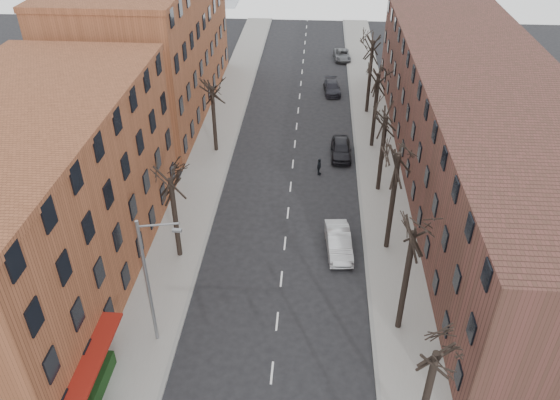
# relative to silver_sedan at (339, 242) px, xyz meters

# --- Properties ---
(sidewalk_left) EXTENTS (4.00, 90.00, 0.15)m
(sidewalk_left) POSITION_rel_silver_sedan_xyz_m (-12.00, 15.56, -0.73)
(sidewalk_left) COLOR gray
(sidewalk_left) RESTS_ON ground
(sidewalk_right) EXTENTS (4.00, 90.00, 0.15)m
(sidewalk_right) POSITION_rel_silver_sedan_xyz_m (4.00, 15.56, -0.73)
(sidewalk_right) COLOR gray
(sidewalk_right) RESTS_ON ground
(building_left_near) EXTENTS (12.00, 26.00, 12.00)m
(building_left_near) POSITION_rel_silver_sedan_xyz_m (-20.00, -4.44, 5.20)
(building_left_near) COLOR brown
(building_left_near) RESTS_ON ground
(building_left_far) EXTENTS (12.00, 28.00, 14.00)m
(building_left_far) POSITION_rel_silver_sedan_xyz_m (-20.00, 24.56, 6.20)
(building_left_far) COLOR brown
(building_left_far) RESTS_ON ground
(building_right) EXTENTS (12.00, 50.00, 10.00)m
(building_right) POSITION_rel_silver_sedan_xyz_m (12.00, 10.56, 4.20)
(building_right) COLOR #512C25
(building_right) RESTS_ON ground
(awning_left) EXTENTS (1.20, 7.00, 0.15)m
(awning_left) POSITION_rel_silver_sedan_xyz_m (-13.40, -13.44, -0.80)
(awning_left) COLOR maroon
(awning_left) RESTS_ON ground
(tree_right_b) EXTENTS (5.20, 5.20, 10.80)m
(tree_right_b) POSITION_rel_silver_sedan_xyz_m (3.60, -7.44, -0.80)
(tree_right_b) COLOR black
(tree_right_b) RESTS_ON ground
(tree_right_c) EXTENTS (5.20, 5.20, 11.60)m
(tree_right_c) POSITION_rel_silver_sedan_xyz_m (3.60, 0.56, -0.80)
(tree_right_c) COLOR black
(tree_right_c) RESTS_ON ground
(tree_right_d) EXTENTS (5.20, 5.20, 10.00)m
(tree_right_d) POSITION_rel_silver_sedan_xyz_m (3.60, 8.56, -0.80)
(tree_right_d) COLOR black
(tree_right_d) RESTS_ON ground
(tree_right_e) EXTENTS (5.20, 5.20, 10.80)m
(tree_right_e) POSITION_rel_silver_sedan_xyz_m (3.60, 16.56, -0.80)
(tree_right_e) COLOR black
(tree_right_e) RESTS_ON ground
(tree_right_f) EXTENTS (5.20, 5.20, 11.60)m
(tree_right_f) POSITION_rel_silver_sedan_xyz_m (3.60, 24.56, -0.80)
(tree_right_f) COLOR black
(tree_right_f) RESTS_ON ground
(tree_left_a) EXTENTS (5.20, 5.20, 9.50)m
(tree_left_a) POSITION_rel_silver_sedan_xyz_m (-11.60, -1.44, -0.80)
(tree_left_a) COLOR black
(tree_left_a) RESTS_ON ground
(tree_left_b) EXTENTS (5.20, 5.20, 9.50)m
(tree_left_b) POSITION_rel_silver_sedan_xyz_m (-11.60, 14.56, -0.80)
(tree_left_b) COLOR black
(tree_left_b) RESTS_ON ground
(streetlight) EXTENTS (2.45, 0.22, 9.03)m
(streetlight) POSITION_rel_silver_sedan_xyz_m (-11.03, -9.44, 4.21)
(streetlight) COLOR slate
(streetlight) RESTS_ON ground
(silver_sedan) EXTENTS (2.15, 5.01, 1.61)m
(silver_sedan) POSITION_rel_silver_sedan_xyz_m (0.00, 0.00, 0.00)
(silver_sedan) COLOR #ACAFB3
(silver_sedan) RESTS_ON ground
(parked_car_near) EXTENTS (1.94, 4.73, 1.61)m
(parked_car_near) POSITION_rel_silver_sedan_xyz_m (0.51, 14.38, -0.00)
(parked_car_near) COLOR black
(parked_car_near) RESTS_ON ground
(parked_car_mid) EXTENTS (2.22, 4.63, 1.30)m
(parked_car_mid) POSITION_rel_silver_sedan_xyz_m (-0.20, 29.90, -0.15)
(parked_car_mid) COLOR black
(parked_car_mid) RESTS_ON ground
(parked_car_far) EXTENTS (2.40, 4.68, 1.26)m
(parked_car_far) POSITION_rel_silver_sedan_xyz_m (1.30, 41.69, -0.17)
(parked_car_far) COLOR #585A5F
(parked_car_far) RESTS_ON ground
(pedestrian_crossing) EXTENTS (0.63, 1.02, 1.61)m
(pedestrian_crossing) POSITION_rel_silver_sedan_xyz_m (-1.55, 10.86, 0.00)
(pedestrian_crossing) COLOR black
(pedestrian_crossing) RESTS_ON ground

